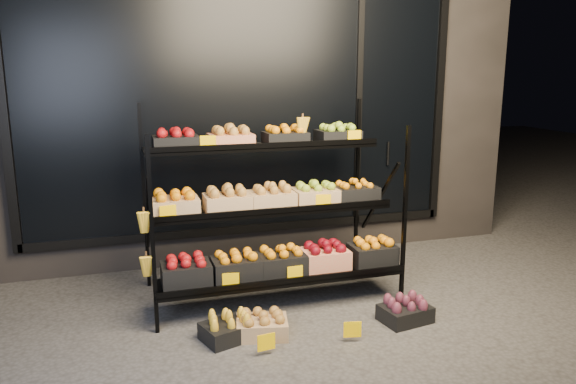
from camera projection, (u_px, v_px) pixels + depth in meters
name	position (u px, v px, depth m)	size (l,w,h in m)	color
ground	(294.00, 324.00, 4.36)	(24.00, 24.00, 0.00)	#514F4C
building	(225.00, 86.00, 6.39)	(6.00, 2.08, 3.50)	#2D2826
display_rack	(271.00, 208.00, 4.75)	(2.18, 1.02, 1.66)	black
tag_floor_a	(266.00, 347.00, 3.88)	(0.13, 0.01, 0.12)	#F5BA00
tag_floor_b	(352.00, 335.00, 4.07)	(0.13, 0.01, 0.12)	#F5BA00
floor_crate_left	(262.00, 324.00, 4.16)	(0.43, 0.35, 0.19)	tan
floor_crate_midleft	(229.00, 328.00, 4.11)	(0.44, 0.38, 0.19)	black
floor_crate_right	(405.00, 310.00, 4.40)	(0.42, 0.33, 0.19)	black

